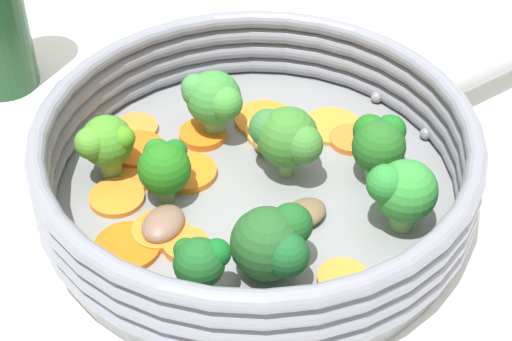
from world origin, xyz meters
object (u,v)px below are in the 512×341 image
at_px(carrot_slice_7, 138,150).
at_px(mushroom_piece_3, 304,129).
at_px(carrot_slice_11, 127,247).
at_px(broccoli_floret_7, 212,99).
at_px(carrot_slice_2, 343,280).
at_px(mushroom_piece_2, 273,139).
at_px(carrot_slice_0, 277,131).
at_px(carrot_slice_8, 199,136).
at_px(carrot_slice_1, 332,126).
at_px(carrot_slice_12, 265,119).
at_px(carrot_slice_13, 356,143).
at_px(mushroom_piece_1, 166,226).
at_px(carrot_slice_10, 135,128).
at_px(carrot_slice_3, 117,197).
at_px(broccoli_floret_6, 401,190).
at_px(carrot_slice_9, 186,245).
at_px(broccoli_floret_4, 164,166).
at_px(carrot_slice_4, 188,172).
at_px(broccoli_floret_0, 273,243).
at_px(broccoli_floret_2, 379,143).
at_px(skillet, 256,196).
at_px(broccoli_floret_1, 200,263).
at_px(carrot_slice_5, 159,230).
at_px(broccoli_floret_5, 106,143).
at_px(broccoli_floret_3, 287,138).
at_px(mushroom_piece_0, 304,213).
at_px(carrot_slice_6, 151,166).

height_order(carrot_slice_7, mushroom_piece_3, mushroom_piece_3).
distance_m(carrot_slice_11, broccoli_floret_7, 0.13).
bearing_deg(carrot_slice_2, mushroom_piece_2, 71.56).
bearing_deg(carrot_slice_0, carrot_slice_8, 150.73).
bearing_deg(carrot_slice_8, carrot_slice_1, -28.05).
height_order(carrot_slice_11, broccoli_floret_7, broccoli_floret_7).
distance_m(carrot_slice_12, carrot_slice_13, 0.07).
bearing_deg(mushroom_piece_1, mushroom_piece_3, 11.53).
distance_m(carrot_slice_10, mushroom_piece_3, 0.12).
distance_m(carrot_slice_12, mushroom_piece_2, 0.03).
xyz_separation_m(carrot_slice_3, broccoli_floret_6, (0.13, -0.12, 0.03)).
xyz_separation_m(carrot_slice_8, carrot_slice_9, (-0.06, -0.09, -0.00)).
bearing_deg(carrot_slice_2, broccoli_floret_4, 110.08).
height_order(carrot_slice_12, broccoli_floret_7, broccoli_floret_7).
height_order(carrot_slice_3, carrot_slice_4, carrot_slice_4).
height_order(carrot_slice_0, carrot_slice_9, carrot_slice_9).
bearing_deg(broccoli_floret_0, broccoli_floret_2, 16.26).
xyz_separation_m(skillet, carrot_slice_1, (0.08, 0.02, 0.01)).
height_order(broccoli_floret_0, broccoli_floret_1, broccoli_floret_0).
height_order(carrot_slice_5, broccoli_floret_5, broccoli_floret_5).
xyz_separation_m(carrot_slice_3, mushroom_piece_1, (0.01, -0.05, 0.00)).
bearing_deg(skillet, broccoli_floret_2, -25.81).
xyz_separation_m(carrot_slice_8, broccoli_floret_3, (0.03, -0.07, 0.03)).
relative_size(skillet, carrot_slice_12, 6.21).
relative_size(carrot_slice_7, broccoli_floret_6, 0.76).
relative_size(carrot_slice_4, broccoli_floret_6, 0.78).
bearing_deg(mushroom_piece_0, mushroom_piece_2, 68.76).
bearing_deg(carrot_slice_8, broccoli_floret_4, -142.33).
height_order(carrot_slice_3, broccoli_floret_0, broccoli_floret_0).
xyz_separation_m(carrot_slice_6, broccoli_floret_3, (0.07, -0.06, 0.03)).
relative_size(carrot_slice_5, carrot_slice_6, 0.75).
bearing_deg(carrot_slice_5, mushroom_piece_2, 14.70).
distance_m(broccoli_floret_2, mushroom_piece_3, 0.06).
relative_size(carrot_slice_2, mushroom_piece_3, 1.38).
bearing_deg(mushroom_piece_0, carrot_slice_8, 95.58).
bearing_deg(broccoli_floret_6, mushroom_piece_1, 147.71).
bearing_deg(carrot_slice_11, carrot_slice_3, 69.34).
distance_m(broccoli_floret_3, broccoli_floret_6, 0.08).
bearing_deg(broccoli_floret_2, carrot_slice_11, 168.17).
bearing_deg(broccoli_floret_1, broccoli_floret_7, 54.24).
distance_m(skillet, broccoli_floret_7, 0.07).
relative_size(carrot_slice_10, mushroom_piece_1, 0.97).
height_order(carrot_slice_1, carrot_slice_10, same).
bearing_deg(carrot_slice_7, broccoli_floret_2, -43.04).
xyz_separation_m(carrot_slice_11, broccoli_floret_7, (0.10, 0.06, 0.03)).
height_order(carrot_slice_4, mushroom_piece_1, mushroom_piece_1).
height_order(carrot_slice_8, broccoli_floret_5, broccoli_floret_5).
distance_m(carrot_slice_3, mushroom_piece_2, 0.12).
bearing_deg(carrot_slice_10, broccoli_floret_5, -139.10).
relative_size(broccoli_floret_2, broccoli_floret_5, 0.96).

